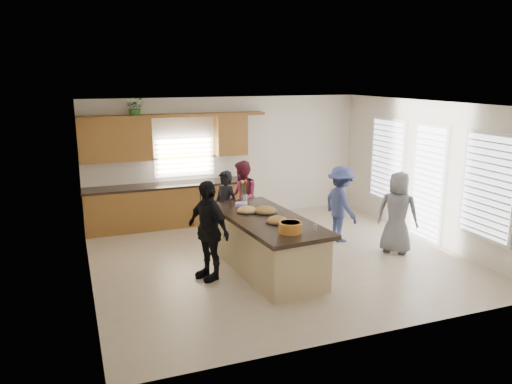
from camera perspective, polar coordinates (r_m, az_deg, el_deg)
name	(u,v)px	position (r m, az deg, el deg)	size (l,w,h in m)	color
floor	(277,258)	(9.27, 2.37, -7.53)	(6.50, 6.50, 0.00)	#C5B292
room_shell	(278,156)	(8.77, 2.49, 4.15)	(6.52, 6.02, 2.81)	silver
back_cabinetry	(167,186)	(11.13, -10.14, 0.73)	(4.08, 0.66, 2.46)	olive
right_wall_glazing	(430,176)	(10.45, 19.23, 1.78)	(0.06, 4.00, 2.25)	white
island	(266,245)	(8.55, 1.19, -6.13)	(1.37, 2.79, 0.95)	tan
platter_front	(277,221)	(8.09, 2.46, -3.35)	(0.38, 0.38, 0.16)	black
platter_mid	(266,211)	(8.67, 1.09, -2.20)	(0.43, 0.43, 0.17)	black
platter_back	(247,211)	(8.70, -1.03, -2.15)	(0.38, 0.38, 0.15)	black
salad_bowl	(290,227)	(7.60, 3.95, -3.99)	(0.36, 0.36, 0.16)	#C27323
clear_cup	(315,227)	(7.76, 6.74, -4.04)	(0.08, 0.08, 0.09)	white
plate_stack	(241,204)	(9.13, -1.69, -1.40)	(0.22, 0.22, 0.05)	#BF99DE
flower_vase	(244,190)	(9.38, -1.37, 0.20)	(0.14, 0.14, 0.42)	silver
potted_plant	(136,108)	(10.89, -13.60, 9.36)	(0.39, 0.34, 0.43)	#326D2B
woman_left_back	(225,208)	(9.79, -3.53, -1.85)	(0.54, 0.35, 1.48)	black
woman_left_mid	(242,198)	(10.46, -1.58, -0.64)	(0.75, 0.59, 1.55)	maroon
woman_left_front	(208,230)	(8.16, -5.52, -4.36)	(0.97, 0.40, 1.66)	black
woman_right_back	(341,204)	(10.12, 9.68, -1.35)	(0.99, 0.57, 1.53)	navy
woman_right_front	(397,213)	(9.69, 15.87, -2.27)	(0.76, 0.49, 1.56)	slate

